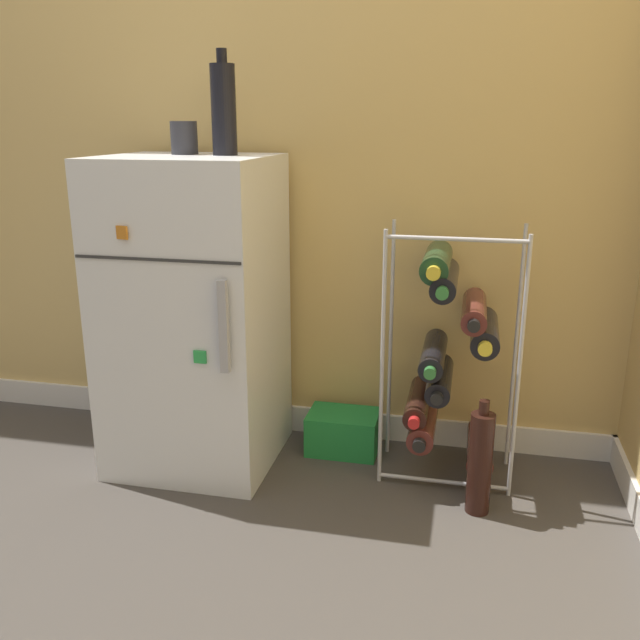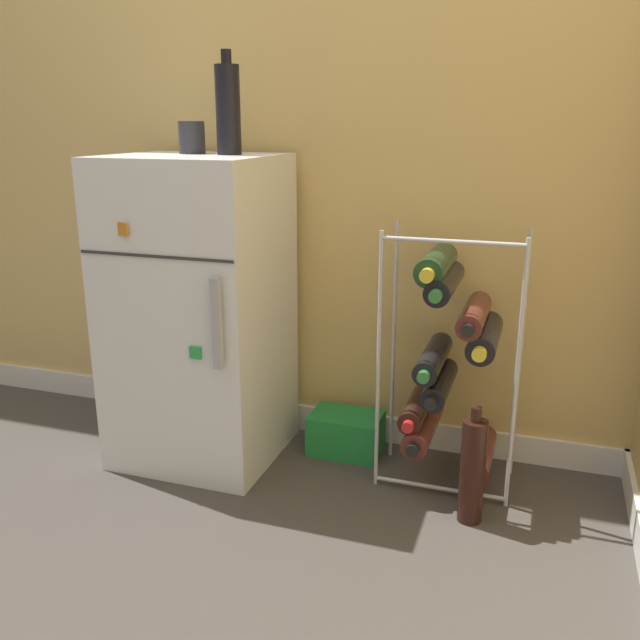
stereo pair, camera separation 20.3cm
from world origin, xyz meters
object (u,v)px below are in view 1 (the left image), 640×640
Objects in this scene: fridge_top_bottle at (224,109)px; loose_bottle_floor at (480,462)px; mini_fridge at (194,315)px; wine_rack at (449,355)px; soda_box at (343,432)px; fridge_top_cup at (184,138)px.

loose_bottle_floor is at bearing -13.16° from fridge_top_bottle.
fridge_top_bottle reaches higher than mini_fridge.
wine_rack is 3.35× the size of soda_box.
mini_fridge is at bearing -163.09° from soda_box.
soda_box is 0.69× the size of loose_bottle_floor.
soda_box is 2.41× the size of fridge_top_cup.
wine_rack is 8.06× the size of fridge_top_cup.
loose_bottle_floor is (0.11, -0.20, -0.23)m from wine_rack.
fridge_top_bottle is (0.14, -0.02, 0.08)m from fridge_top_cup.
mini_fridge is 10.03× the size of fridge_top_cup.
fridge_top_cup is (-0.03, 0.07, 0.53)m from mini_fridge.
mini_fridge is 0.53m from fridge_top_cup.
wine_rack is at bearing 4.41° from mini_fridge.
loose_bottle_floor is (0.77, -0.18, -0.93)m from fridge_top_bottle.
loose_bottle_floor is (0.43, -0.27, 0.08)m from soda_box.
loose_bottle_floor is at bearing -61.91° from wine_rack.
mini_fridge is at bearing -64.90° from fridge_top_cup.
wine_rack is 1.01m from fridge_top_cup.
soda_box is at bearing 8.19° from fridge_top_cup.
fridge_top_cup is 0.16m from fridge_top_bottle.
mini_fridge is at bearing -158.40° from fridge_top_bottle.
soda_box is 0.52m from loose_bottle_floor.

